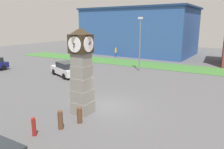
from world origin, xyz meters
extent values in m
plane|color=#4C4C4F|center=(0.00, 0.00, 0.00)|extent=(89.97, 89.97, 0.00)
cube|color=gray|center=(-0.72, -1.70, 0.39)|extent=(1.17, 1.17, 0.78)
cube|color=gray|center=(-0.72, -1.70, 1.17)|extent=(1.12, 1.12, 0.78)
cube|color=gray|center=(-0.72, -1.70, 1.95)|extent=(1.07, 1.07, 0.78)
cube|color=gray|center=(-0.72, -1.70, 2.74)|extent=(1.01, 1.01, 0.78)
cube|color=gray|center=(-0.72, -1.70, 3.52)|extent=(0.96, 0.96, 0.78)
cube|color=#2D2316|center=(-0.72, -1.70, 4.47)|extent=(1.14, 1.14, 1.13)
cylinder|color=white|center=(-0.72, -1.11, 4.47)|extent=(0.93, 0.04, 0.93)
cube|color=black|center=(-0.72, -1.08, 4.47)|extent=(0.06, 0.21, 0.10)
cube|color=black|center=(-0.72, -1.08, 4.47)|extent=(0.04, 0.17, 0.34)
cylinder|color=white|center=(-0.72, -2.29, 4.47)|extent=(0.93, 0.04, 0.93)
cube|color=black|center=(-0.72, -2.32, 4.47)|extent=(0.06, 0.16, 0.19)
cube|color=black|center=(-0.72, -2.32, 4.47)|extent=(0.04, 0.16, 0.34)
cylinder|color=white|center=(-0.13, -1.70, 4.47)|extent=(0.04, 0.93, 0.93)
cube|color=black|center=(-0.10, -1.70, 4.47)|extent=(0.21, 0.06, 0.08)
cube|color=black|center=(-0.10, -1.70, 4.47)|extent=(0.23, 0.04, 0.31)
cylinder|color=white|center=(-1.31, -1.70, 4.47)|extent=(0.04, 0.93, 0.93)
cube|color=black|center=(-1.34, -1.70, 4.47)|extent=(0.21, 0.06, 0.10)
cube|color=black|center=(-1.34, -1.70, 4.47)|extent=(0.07, 0.04, 0.35)
pyramid|color=#2D2316|center=(-0.72, -1.70, 5.23)|extent=(1.19, 1.19, 0.39)
cylinder|color=brown|center=(0.04, -2.99, 0.42)|extent=(0.30, 0.30, 0.84)
sphere|color=brown|center=(0.04, -2.99, 0.88)|extent=(0.27, 0.27, 0.27)
cylinder|color=brown|center=(-0.40, -4.11, 0.47)|extent=(0.28, 0.28, 0.95)
sphere|color=brown|center=(-0.40, -4.11, 0.99)|extent=(0.25, 0.25, 0.25)
cylinder|color=maroon|center=(-1.06, -5.35, 0.45)|extent=(0.21, 0.21, 0.90)
sphere|color=maroon|center=(-1.06, -5.35, 0.93)|extent=(0.19, 0.19, 0.19)
cube|color=silver|center=(-8.69, 5.60, 0.62)|extent=(4.70, 3.29, 0.70)
cube|color=#1E2328|center=(-8.39, 5.48, 1.27)|extent=(2.83, 2.41, 0.60)
cylinder|color=black|center=(-10.26, 5.35, 0.32)|extent=(0.68, 0.45, 0.64)
cylinder|color=black|center=(-9.62, 6.89, 0.32)|extent=(0.68, 0.45, 0.64)
cylinder|color=black|center=(-7.77, 4.31, 0.32)|extent=(0.68, 0.45, 0.64)
cylinder|color=black|center=(-7.13, 5.85, 0.32)|extent=(0.68, 0.45, 0.64)
cylinder|color=black|center=(-17.37, 3.89, 0.32)|extent=(0.28, 0.66, 0.64)
cylinder|color=#264CA5|center=(-10.74, 20.65, 0.41)|extent=(0.14, 0.14, 0.82)
cylinder|color=#264CA5|center=(-10.69, 20.46, 0.41)|extent=(0.14, 0.14, 0.82)
cube|color=gold|center=(-10.71, 20.56, 1.12)|extent=(0.34, 0.45, 0.61)
sphere|color=tan|center=(-10.71, 20.56, 1.54)|extent=(0.22, 0.22, 0.22)
cylinder|color=slate|center=(-2.71, 12.10, 3.09)|extent=(0.14, 0.14, 6.18)
cube|color=silver|center=(-2.71, 12.10, 6.30)|extent=(0.50, 0.24, 0.24)
cube|color=#2D5193|center=(-9.40, 27.10, 4.10)|extent=(20.32, 12.36, 8.20)
cube|color=navy|center=(-9.40, 27.10, 8.35)|extent=(20.93, 12.73, 0.30)
cube|color=#386B2D|center=(0.06, 16.50, 0.02)|extent=(53.98, 4.86, 0.04)
camera|label=1|loc=(7.60, -12.23, 5.66)|focal=35.00mm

